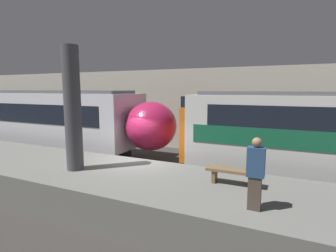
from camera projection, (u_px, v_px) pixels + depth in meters
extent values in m
plane|color=#33302D|center=(137.00, 184.00, 10.49)|extent=(120.00, 120.00, 0.00)
cube|color=slate|center=(109.00, 186.00, 8.79)|extent=(40.00, 3.61, 1.07)
cube|color=#B2AD9E|center=(194.00, 110.00, 16.16)|extent=(50.00, 0.15, 5.01)
cylinder|color=#47474C|center=(73.00, 109.00, 8.61)|extent=(0.55, 0.55, 4.09)
cube|color=black|center=(0.00, 140.00, 17.82)|extent=(19.57, 2.42, 0.73)
ellipsoid|color=#B21E4C|center=(151.00, 126.00, 12.70)|extent=(2.42, 2.72, 2.36)
sphere|color=#F2EFCC|center=(169.00, 136.00, 12.36)|extent=(0.20, 0.20, 0.20)
cube|color=orange|center=(194.00, 131.00, 11.79)|extent=(0.25, 2.89, 2.25)
cube|color=black|center=(194.00, 106.00, 11.64)|extent=(0.25, 2.60, 0.90)
sphere|color=#EA4C42|center=(185.00, 142.00, 11.32)|extent=(0.18, 0.18, 0.18)
sphere|color=#EA4C42|center=(195.00, 137.00, 12.51)|extent=(0.18, 0.18, 0.18)
cube|color=#473D33|center=(255.00, 193.00, 5.86)|extent=(0.28, 0.20, 0.77)
cube|color=navy|center=(256.00, 162.00, 5.76)|extent=(0.38, 0.24, 0.67)
sphere|color=#9E7051|center=(257.00, 142.00, 5.70)|extent=(0.22, 0.22, 0.22)
cube|color=brown|center=(214.00, 175.00, 7.64)|extent=(0.10, 0.32, 0.41)
cube|color=brown|center=(252.00, 180.00, 7.20)|extent=(0.10, 0.32, 0.41)
cube|color=brown|center=(233.00, 171.00, 7.39)|extent=(1.50, 0.40, 0.08)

